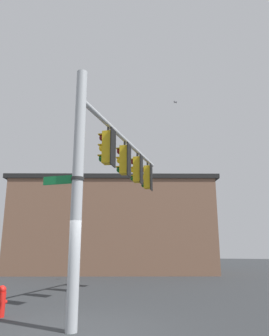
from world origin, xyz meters
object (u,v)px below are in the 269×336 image
object	(u,v)px
traffic_light_arm_end	(147,177)
traffic_light_mid_outer	(137,170)
traffic_light_nearest_pole	(107,148)
street_name_sign	(69,179)
bird_flying	(175,102)
fire_hydrant	(1,301)
traffic_light_mid_inner	(124,160)

from	to	relation	value
traffic_light_arm_end	traffic_light_mid_outer	bearing A→B (deg)	175.25
traffic_light_nearest_pole	traffic_light_mid_outer	bearing A→B (deg)	-4.75
street_name_sign	bird_flying	size ratio (longest dim) A/B	4.06
traffic_light_mid_outer	street_name_sign	size ratio (longest dim) A/B	1.15
traffic_light_nearest_pole	traffic_light_mid_outer	distance (m)	3.19
traffic_light_mid_outer	traffic_light_arm_end	size ratio (longest dim) A/B	1.00
traffic_light_mid_outer	fire_hydrant	world-z (taller)	traffic_light_mid_outer
traffic_light_arm_end	street_name_sign	xyz separation A→B (m)	(-6.67, 0.77, -1.40)
traffic_light_mid_inner	traffic_light_mid_outer	world-z (taller)	same
bird_flying	traffic_light_nearest_pole	bearing A→B (deg)	164.81
traffic_light_nearest_pole	traffic_light_mid_outer	xyz separation A→B (m)	(3.18, -0.26, 0.00)
traffic_light_arm_end	fire_hydrant	size ratio (longest dim) A/B	1.59
traffic_light_nearest_pole	fire_hydrant	distance (m)	5.33
street_name_sign	bird_flying	bearing A→B (deg)	-14.23
traffic_light_mid_inner	traffic_light_mid_outer	bearing A→B (deg)	-4.75
traffic_light_mid_inner	street_name_sign	distance (m)	3.80
traffic_light_mid_inner	traffic_light_nearest_pole	bearing A→B (deg)	175.25
bird_flying	fire_hydrant	world-z (taller)	bird_flying
bird_flying	traffic_light_mid_outer	bearing A→B (deg)	154.80
traffic_light_arm_end	street_name_sign	bearing A→B (deg)	173.43
traffic_light_arm_end	bird_flying	world-z (taller)	bird_flying
traffic_light_mid_outer	fire_hydrant	distance (m)	6.78
traffic_light_nearest_pole	traffic_light_mid_inner	distance (m)	1.59
bird_flying	fire_hydrant	distance (m)	12.12
traffic_light_mid_inner	traffic_light_arm_end	size ratio (longest dim) A/B	1.00
traffic_light_mid_inner	traffic_light_mid_outer	xyz separation A→B (m)	(1.59, -0.13, 0.00)
traffic_light_arm_end	bird_flying	size ratio (longest dim) A/B	4.65
bird_flying	fire_hydrant	size ratio (longest dim) A/B	0.34
traffic_light_nearest_pole	bird_flying	world-z (taller)	bird_flying
traffic_light_mid_inner	fire_hydrant	bearing A→B (deg)	132.09
traffic_light_arm_end	street_name_sign	size ratio (longest dim) A/B	1.15
traffic_light_nearest_pole	street_name_sign	bearing A→B (deg)	168.93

